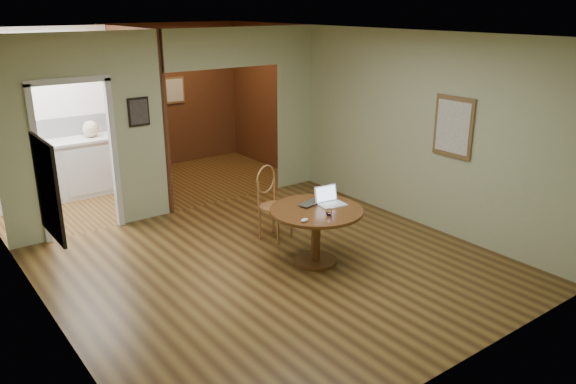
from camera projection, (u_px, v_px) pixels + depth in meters
floor at (278, 268)px, 6.78m from camera, size 5.00×5.00×0.00m
room_shell at (132, 125)px, 8.46m from camera, size 5.20×7.50×5.00m
dining_table at (316, 223)px, 6.76m from camera, size 1.12×1.12×0.70m
chair at (272, 198)px, 7.49m from camera, size 0.54×0.54×1.01m
open_laptop at (329, 199)px, 6.85m from camera, size 0.34×0.30×0.22m
closed_laptop at (315, 204)px, 6.83m from camera, size 0.41×0.31×0.03m
mouse at (305, 220)px, 6.30m from camera, size 0.11×0.07×0.04m
wine_glass at (329, 212)px, 6.49m from camera, size 0.08×0.08×0.09m
pen at (331, 217)px, 6.43m from camera, size 0.11×0.11×0.01m
kitchen_cabinet at (58, 170)px, 9.05m from camera, size 2.06×0.60×0.94m
grocery_bag at (91, 129)px, 9.20m from camera, size 0.33×0.31×0.27m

